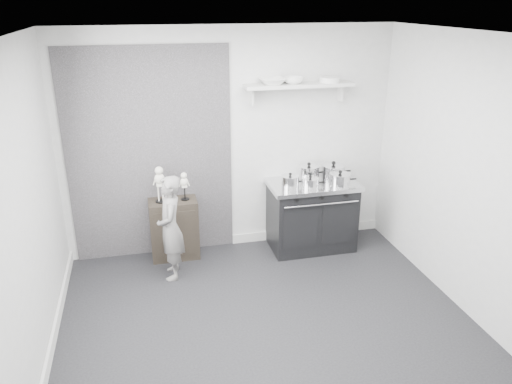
% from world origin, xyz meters
% --- Properties ---
extents(ground, '(4.00, 4.00, 0.00)m').
position_xyz_m(ground, '(0.00, 0.00, 0.00)').
color(ground, black).
rests_on(ground, ground).
extents(room_shell, '(4.02, 3.62, 2.71)m').
position_xyz_m(room_shell, '(-0.09, 0.15, 1.64)').
color(room_shell, '#BCBCBA').
rests_on(room_shell, ground).
extents(wall_shelf, '(1.30, 0.26, 0.24)m').
position_xyz_m(wall_shelf, '(0.80, 1.68, 2.01)').
color(wall_shelf, silver).
rests_on(wall_shelf, room_shell).
extents(stove, '(1.08, 0.67, 0.87)m').
position_xyz_m(stove, '(0.95, 1.48, 0.44)').
color(stove, black).
rests_on(stove, ground).
extents(side_cabinet, '(0.57, 0.33, 0.74)m').
position_xyz_m(side_cabinet, '(-0.74, 1.61, 0.37)').
color(side_cabinet, black).
rests_on(side_cabinet, ground).
extents(child, '(0.31, 0.45, 1.20)m').
position_xyz_m(child, '(-0.81, 1.15, 0.60)').
color(child, slate).
rests_on(child, ground).
extents(pot_front_left, '(0.30, 0.21, 0.19)m').
position_xyz_m(pot_front_left, '(0.63, 1.38, 0.94)').
color(pot_front_left, silver).
rests_on(pot_front_left, stove).
extents(pot_back_left, '(0.35, 0.26, 0.22)m').
position_xyz_m(pot_back_left, '(0.94, 1.60, 0.95)').
color(pot_back_left, silver).
rests_on(pot_back_left, stove).
extents(pot_back_right, '(0.38, 0.29, 0.22)m').
position_xyz_m(pot_back_right, '(1.25, 1.58, 0.95)').
color(pot_back_right, silver).
rests_on(pot_back_right, stove).
extents(pot_front_right, '(0.34, 0.25, 0.19)m').
position_xyz_m(pot_front_right, '(1.23, 1.31, 0.94)').
color(pot_front_right, silver).
rests_on(pot_front_right, stove).
extents(pot_front_center, '(0.30, 0.21, 0.15)m').
position_xyz_m(pot_front_center, '(0.87, 1.33, 0.93)').
color(pot_front_center, silver).
rests_on(pot_front_center, stove).
extents(skeleton_full, '(0.14, 0.09, 0.50)m').
position_xyz_m(skeleton_full, '(-0.87, 1.61, 0.99)').
color(skeleton_full, silver).
rests_on(skeleton_full, side_cabinet).
extents(skeleton_torso, '(0.11, 0.07, 0.39)m').
position_xyz_m(skeleton_torso, '(-0.59, 1.61, 0.93)').
color(skeleton_torso, silver).
rests_on(skeleton_torso, side_cabinet).
extents(bowl_large, '(0.30, 0.30, 0.07)m').
position_xyz_m(bowl_large, '(0.48, 1.67, 2.08)').
color(bowl_large, white).
rests_on(bowl_large, wall_shelf).
extents(bowl_small, '(0.24, 0.24, 0.08)m').
position_xyz_m(bowl_small, '(0.73, 1.67, 2.08)').
color(bowl_small, white).
rests_on(bowl_small, wall_shelf).
extents(plate_stack, '(0.24, 0.24, 0.06)m').
position_xyz_m(plate_stack, '(1.17, 1.67, 2.07)').
color(plate_stack, white).
rests_on(plate_stack, wall_shelf).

